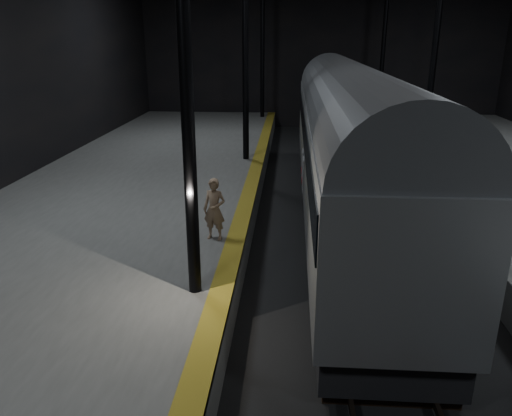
# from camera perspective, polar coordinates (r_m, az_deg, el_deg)

# --- Properties ---
(ground) EXTENTS (44.00, 44.00, 0.00)m
(ground) POSITION_cam_1_polar(r_m,az_deg,el_deg) (14.77, 10.93, -5.72)
(ground) COLOR black
(ground) RESTS_ON ground
(platform_left) EXTENTS (9.00, 43.80, 1.00)m
(platform_left) POSITION_cam_1_polar(r_m,az_deg,el_deg) (15.52, -17.63, -3.05)
(platform_left) COLOR #565654
(platform_left) RESTS_ON ground
(tactile_strip) EXTENTS (0.50, 43.80, 0.01)m
(tactile_strip) POSITION_cam_1_polar(r_m,az_deg,el_deg) (14.33, -1.82, -1.79)
(tactile_strip) COLOR olive
(tactile_strip) RESTS_ON platform_left
(track) EXTENTS (2.40, 43.00, 0.24)m
(track) POSITION_cam_1_polar(r_m,az_deg,el_deg) (14.74, 10.95, -5.48)
(track) COLOR #3F3328
(track) RESTS_ON ground
(train) EXTENTS (2.90, 19.38, 5.18)m
(train) POSITION_cam_1_polar(r_m,az_deg,el_deg) (16.98, 10.33, 7.86)
(train) COLOR #A5A8AD
(train) RESTS_ON ground
(woman) EXTENTS (0.68, 0.53, 1.65)m
(woman) POSITION_cam_1_polar(r_m,az_deg,el_deg) (13.04, -4.78, -0.16)
(woman) COLOR #96775C
(woman) RESTS_ON platform_left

